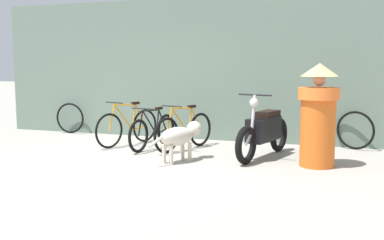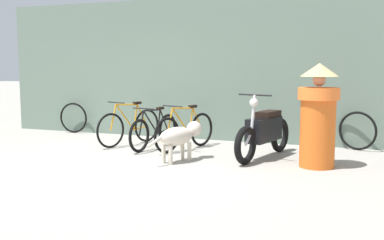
{
  "view_description": "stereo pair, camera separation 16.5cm",
  "coord_description": "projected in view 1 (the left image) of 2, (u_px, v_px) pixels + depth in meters",
  "views": [
    {
      "loc": [
        3.38,
        -6.09,
        1.55
      ],
      "look_at": [
        0.96,
        0.93,
        0.65
      ],
      "focal_mm": 42.0,
      "sensor_mm": 36.0,
      "label": 1
    },
    {
      "loc": [
        3.54,
        -6.03,
        1.55
      ],
      "look_at": [
        0.96,
        0.93,
        0.65
      ],
      "focal_mm": 42.0,
      "sensor_mm": 36.0,
      "label": 2
    }
  ],
  "objects": [
    {
      "name": "ground_plane",
      "position": [
        115.0,
        166.0,
        6.99
      ],
      "size": [
        60.0,
        60.0,
        0.0
      ],
      "primitive_type": "plane",
      "color": "#9E998E"
    },
    {
      "name": "shop_wall_back",
      "position": [
        181.0,
        69.0,
        9.58
      ],
      "size": [
        8.55,
        0.2,
        2.95
      ],
      "color": "slate",
      "rests_on": "ground"
    },
    {
      "name": "bicycle_0",
      "position": [
        128.0,
        127.0,
        8.8
      ],
      "size": [
        0.62,
        1.54,
        0.87
      ],
      "rotation": [
        0.0,
        0.0,
        -1.91
      ],
      "color": "black",
      "rests_on": "ground"
    },
    {
      "name": "bicycle_1",
      "position": [
        153.0,
        131.0,
        8.43
      ],
      "size": [
        0.46,
        1.55,
        0.79
      ],
      "rotation": [
        0.0,
        0.0,
        -1.72
      ],
      "color": "black",
      "rests_on": "ground"
    },
    {
      "name": "bicycle_2",
      "position": [
        184.0,
        131.0,
        8.3
      ],
      "size": [
        0.63,
        1.54,
        0.84
      ],
      "rotation": [
        0.0,
        0.0,
        -1.92
      ],
      "color": "black",
      "rests_on": "ground"
    },
    {
      "name": "motorcycle",
      "position": [
        264.0,
        132.0,
        7.57
      ],
      "size": [
        0.68,
        1.86,
        1.1
      ],
      "rotation": [
        0.0,
        0.0,
        -1.83
      ],
      "color": "black",
      "rests_on": "ground"
    },
    {
      "name": "stray_dog",
      "position": [
        181.0,
        136.0,
        7.28
      ],
      "size": [
        0.61,
        1.13,
        0.63
      ],
      "rotation": [
        0.0,
        0.0,
        1.15
      ],
      "color": "beige",
      "rests_on": "ground"
    },
    {
      "name": "person_in_robes",
      "position": [
        318.0,
        114.0,
        6.86
      ],
      "size": [
        0.8,
        0.8,
        1.59
      ],
      "rotation": [
        0.0,
        0.0,
        2.79
      ],
      "color": "orange",
      "rests_on": "ground"
    },
    {
      "name": "spare_tire_left",
      "position": [
        355.0,
        130.0,
        8.31
      ],
      "size": [
        0.68,
        0.31,
        0.72
      ],
      "rotation": [
        0.0,
        0.0,
        -0.38
      ],
      "color": "black",
      "rests_on": "ground"
    },
    {
      "name": "spare_tire_right",
      "position": [
        70.0,
        118.0,
        10.32
      ],
      "size": [
        0.7,
        0.08,
        0.7
      ],
      "rotation": [
        0.0,
        0.0,
        0.06
      ],
      "color": "black",
      "rests_on": "ground"
    }
  ]
}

